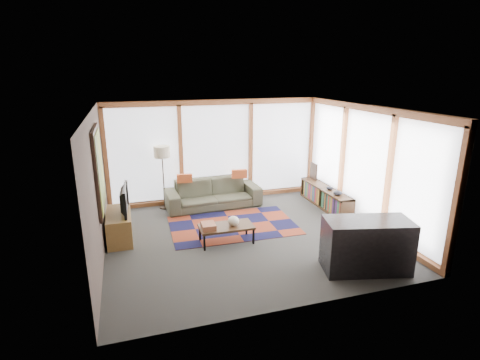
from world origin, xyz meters
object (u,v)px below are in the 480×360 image
object	(u,v)px
coffee_table	(226,234)
television	(121,200)
tv_console	(119,226)
bar_counter	(366,245)
sofa	(213,193)
bookshelf	(325,197)
floor_lamp	(163,178)

from	to	relation	value
coffee_table	television	distance (m)	2.20
tv_console	television	bearing A→B (deg)	3.77
bar_counter	sofa	bearing A→B (deg)	128.57
tv_console	sofa	bearing A→B (deg)	30.13
bookshelf	tv_console	size ratio (longest dim) A/B	1.78
coffee_table	tv_console	xyz separation A→B (m)	(-2.02, 0.78, 0.11)
sofa	tv_console	bearing A→B (deg)	-152.65
television	bar_counter	bearing A→B (deg)	-119.10
sofa	tv_console	size ratio (longest dim) A/B	2.06
coffee_table	bookshelf	xyz separation A→B (m)	(2.88, 1.21, 0.07)
coffee_table	bar_counter	bearing A→B (deg)	-40.76
coffee_table	bookshelf	distance (m)	3.12
floor_lamp	coffee_table	xyz separation A→B (m)	(0.95, -2.33, -0.60)
floor_lamp	bar_counter	size ratio (longest dim) A/B	1.10
tv_console	television	xyz separation A→B (m)	(0.07, 0.00, 0.55)
sofa	television	distance (m)	2.56
bar_counter	floor_lamp	bearing A→B (deg)	139.55
coffee_table	tv_console	distance (m)	2.16
floor_lamp	coffee_table	bearing A→B (deg)	-67.81
tv_console	bar_counter	world-z (taller)	bar_counter
coffee_table	tv_console	size ratio (longest dim) A/B	0.94
floor_lamp	coffee_table	world-z (taller)	floor_lamp
floor_lamp	tv_console	distance (m)	1.94
coffee_table	television	xyz separation A→B (m)	(-1.94, 0.79, 0.66)
floor_lamp	bookshelf	size ratio (longest dim) A/B	0.78
floor_lamp	television	xyz separation A→B (m)	(-0.99, -1.55, 0.05)
floor_lamp	tv_console	bearing A→B (deg)	-124.46
tv_console	bookshelf	bearing A→B (deg)	4.95
television	bar_counter	world-z (taller)	television
sofa	television	bearing A→B (deg)	-151.90
coffee_table	television	size ratio (longest dim) A/B	1.14
tv_console	television	distance (m)	0.56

